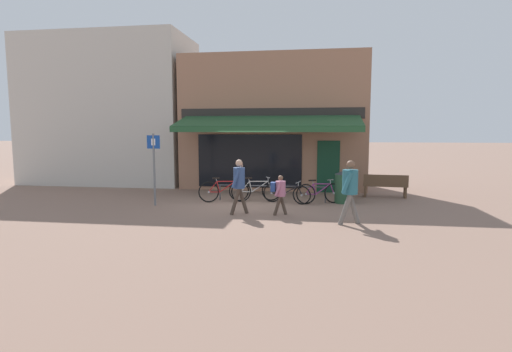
{
  "coord_description": "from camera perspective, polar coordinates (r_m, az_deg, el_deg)",
  "views": [
    {
      "loc": [
        2.34,
        -13.38,
        2.48
      ],
      "look_at": [
        0.44,
        -0.8,
        1.05
      ],
      "focal_mm": 28.0,
      "sensor_mm": 36.0,
      "label": 1
    }
  ],
  "objects": [
    {
      "name": "neighbour_building",
      "position": [
        20.87,
        -19.93,
        8.68
      ],
      "size": [
        7.7,
        4.0,
        6.89
      ],
      "color": "beige",
      "rests_on": "ground_plane"
    },
    {
      "name": "bicycle_purple",
      "position": [
        13.92,
        9.09,
        -2.39
      ],
      "size": [
        1.65,
        0.79,
        0.86
      ],
      "rotation": [
        -0.15,
        0.0,
        0.34
      ],
      "color": "black",
      "rests_on": "ground_plane"
    },
    {
      "name": "pedestrian_second_adult",
      "position": [
        10.89,
        13.28,
        -1.38
      ],
      "size": [
        0.61,
        0.66,
        1.73
      ],
      "rotation": [
        0.0,
        0.0,
        -0.01
      ],
      "color": "slate",
      "rests_on": "ground_plane"
    },
    {
      "name": "pedestrian_adult",
      "position": [
        11.89,
        -2.43,
        -0.67
      ],
      "size": [
        0.54,
        0.62,
        1.66
      ],
      "rotation": [
        0.0,
        0.0,
        0.16
      ],
      "color": "#47382D",
      "rests_on": "ground_plane"
    },
    {
      "name": "ground_plane",
      "position": [
        13.8,
        -1.3,
        -3.94
      ],
      "size": [
        160.0,
        160.0,
        0.0
      ],
      "primitive_type": "plane",
      "color": "#846656"
    },
    {
      "name": "pedestrian_child",
      "position": [
        11.83,
        3.37,
        -2.09
      ],
      "size": [
        0.5,
        0.5,
        1.2
      ],
      "rotation": [
        0.0,
        0.0,
        0.04
      ],
      "color": "#47382D",
      "rests_on": "ground_plane"
    },
    {
      "name": "shop_front",
      "position": [
        17.93,
        2.59,
        7.59
      ],
      "size": [
        7.91,
        5.0,
        5.71
      ],
      "color": "#9E7056",
      "rests_on": "ground_plane"
    },
    {
      "name": "parking_sign",
      "position": [
        13.68,
        -14.36,
        2.0
      ],
      "size": [
        0.44,
        0.07,
        2.41
      ],
      "color": "slate",
      "rests_on": "ground_plane"
    },
    {
      "name": "park_bench",
      "position": [
        15.72,
        17.99,
        -1.27
      ],
      "size": [
        1.63,
        0.57,
        0.87
      ],
      "rotation": [
        0.0,
        0.0,
        -0.08
      ],
      "color": "brown",
      "rests_on": "ground_plane"
    },
    {
      "name": "bicycle_silver",
      "position": [
        14.2,
        0.04,
        -2.06
      ],
      "size": [
        1.73,
        0.78,
        0.86
      ],
      "rotation": [
        -0.05,
        0.0,
        0.36
      ],
      "color": "black",
      "rests_on": "ground_plane"
    },
    {
      "name": "bike_rack_rail",
      "position": [
        14.13,
        2.25,
        -1.73
      ],
      "size": [
        3.86,
        0.04,
        0.57
      ],
      "color": "#47494F",
      "rests_on": "ground_plane"
    },
    {
      "name": "litter_bin",
      "position": [
        14.14,
        12.44,
        -1.51
      ],
      "size": [
        0.64,
        0.64,
        1.13
      ],
      "color": "#23472D",
      "rests_on": "ground_plane"
    },
    {
      "name": "bicycle_red",
      "position": [
        14.15,
        -4.61,
        -2.1
      ],
      "size": [
        1.72,
        0.85,
        0.88
      ],
      "rotation": [
        -0.1,
        0.0,
        0.39
      ],
      "color": "black",
      "rests_on": "ground_plane"
    },
    {
      "name": "bicycle_black",
      "position": [
        13.8,
        4.35,
        -2.47
      ],
      "size": [
        1.69,
        0.65,
        0.79
      ],
      "rotation": [
        0.03,
        0.0,
        -0.28
      ],
      "color": "black",
      "rests_on": "ground_plane"
    }
  ]
}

